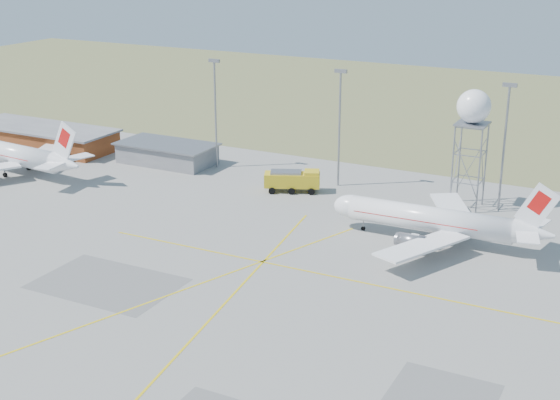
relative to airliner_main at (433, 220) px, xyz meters
The scene contains 12 objects.
ground 49.30m from the airliner_main, 104.80° to the right, with size 400.00×400.00×0.00m, color gray.
grass_strip 93.36m from the airliner_main, 97.74° to the left, with size 400.00×120.00×0.03m, color #5B6739.
building_orange 88.75m from the airliner_main, behind, with size 33.00×12.00×4.30m.
building_grey 59.88m from the airliner_main, 164.05° to the left, with size 19.00×10.00×3.90m.
mast_a 51.76m from the airliner_main, 158.80° to the left, with size 2.20×0.50×20.50m.
mast_b 30.42m from the airliner_main, 140.73° to the left, with size 2.20×0.50×20.50m.
mast_c 21.12m from the airliner_main, 73.58° to the left, with size 2.20×0.50×20.50m.
airliner_main is the anchor object (origin of this frame).
airliner_far 79.64m from the airliner_main, behind, with size 34.17×33.09×11.63m.
radar_tower 18.93m from the airliner_main, 88.49° to the left, with size 5.32×5.32×19.27m.
fire_truck 30.40m from the airliner_main, 157.23° to the left, with size 9.94×6.66×3.78m.
baggage_tug 83.06m from the airliner_main, behind, with size 2.59×2.30×1.78m.
Camera 1 is at (40.64, -55.21, 42.00)m, focal length 50.00 mm.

